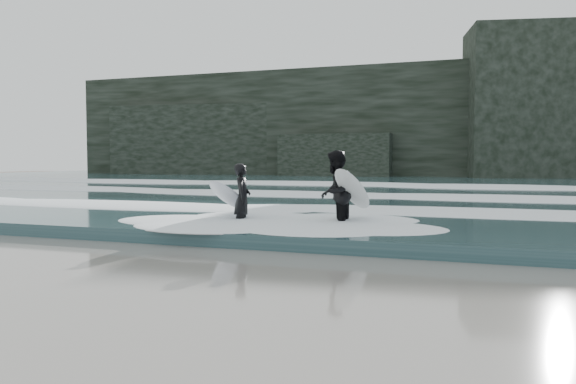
% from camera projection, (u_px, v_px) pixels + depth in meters
% --- Properties ---
extents(ground, '(120.00, 120.00, 0.00)m').
position_uv_depth(ground, '(142.00, 280.00, 8.33)').
color(ground, '#736256').
rests_on(ground, ground).
extents(sea, '(90.00, 52.00, 0.30)m').
position_uv_depth(sea, '(407.00, 185.00, 35.59)').
color(sea, '#29474B').
rests_on(sea, ground).
extents(headland, '(70.00, 9.00, 10.00)m').
position_uv_depth(headland, '(433.00, 124.00, 51.28)').
color(headland, black).
rests_on(headland, ground).
extents(foam_near, '(60.00, 3.20, 0.20)m').
position_uv_depth(foam_near, '(317.00, 206.00, 16.77)').
color(foam_near, white).
rests_on(foam_near, sea).
extents(foam_mid, '(60.00, 4.00, 0.24)m').
position_uv_depth(foam_mid, '(365.00, 192.00, 23.35)').
color(foam_mid, white).
rests_on(foam_mid, sea).
extents(foam_far, '(60.00, 4.80, 0.30)m').
position_uv_depth(foam_far, '(398.00, 183.00, 31.81)').
color(foam_far, white).
rests_on(foam_far, sea).
extents(surfer_left, '(1.11, 2.21, 1.68)m').
position_uv_depth(surfer_left, '(238.00, 197.00, 13.80)').
color(surfer_left, black).
rests_on(surfer_left, ground).
extents(surfer_right, '(1.19, 2.08, 2.00)m').
position_uv_depth(surfer_right, '(337.00, 192.00, 13.22)').
color(surfer_right, black).
rests_on(surfer_right, ground).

